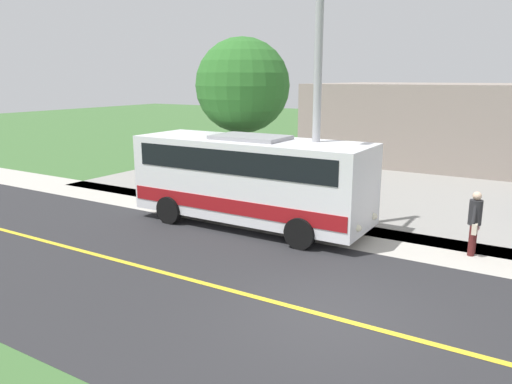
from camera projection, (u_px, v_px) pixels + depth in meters
The scene contains 9 objects.
ground_plane at pixel (329, 317), 9.83m from camera, with size 120.00×120.00×0.00m, color #3D6633.
road_surface at pixel (329, 317), 9.83m from camera, with size 8.00×100.00×0.01m, color #28282B.
sidewalk at pixel (401, 244), 14.16m from camera, with size 2.40×100.00×0.01m, color #B2ADA3.
road_centre_line at pixel (329, 316), 9.83m from camera, with size 0.16×100.00×0.00m, color gold.
shuttle_bus_front at pixel (251, 177), 15.60m from camera, with size 2.68×7.77×2.90m.
pedestrian_waiting at pixel (475, 221), 13.09m from camera, with size 0.72×0.34×1.74m.
street_light_pole at pixel (316, 91), 14.27m from camera, with size 1.97×0.24×7.75m.
tree_curbside at pixel (243, 86), 18.46m from camera, with size 3.54×3.54×6.14m.
commercial_building at pixel (494, 124), 26.90m from camera, with size 10.00×18.86×4.32m, color gray.
Camera 1 is at (8.45, 3.45, 4.66)m, focal length 34.60 mm.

